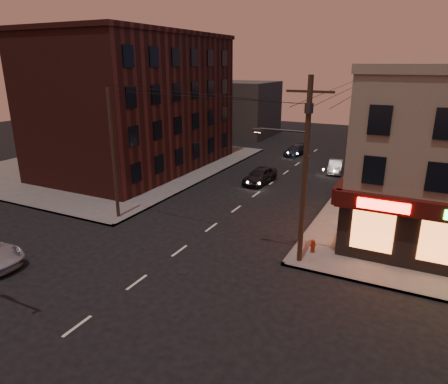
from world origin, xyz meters
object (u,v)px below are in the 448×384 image
Objects in this scene: sedan_far at (295,150)px; fire_hydrant at (313,245)px; sedan_near at (260,175)px; sedan_mid at (335,166)px.

sedan_far is 5.07× the size of fire_hydrant.
sedan_near is 13.03m from sedan_far.
fire_hydrant is at bearing -63.07° from sedan_far.
sedan_mid is (5.41, 7.09, -0.13)m from sedan_near.
sedan_near is at bearing -134.97° from sedan_mid.
sedan_near is at bearing 123.95° from fire_hydrant.
sedan_near is 8.92m from sedan_mid.
sedan_near is 14.58m from fire_hydrant.
sedan_near is 1.09× the size of sedan_far.
fire_hydrant is (8.75, -25.11, -0.00)m from sedan_far.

